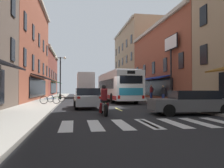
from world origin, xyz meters
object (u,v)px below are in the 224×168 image
object	(u,v)px
motorcycle_rider	(104,102)
bicycle_near	(50,100)
pedestrian_far	(163,93)
pedestrian_near	(151,92)
sedan_far	(83,92)
sedan_mid	(87,98)
bicycle_mid	(56,98)
box_truck	(85,85)
billboard_sign	(171,51)
street_lamp_twin	(60,76)
transit_bus	(116,86)
sedan_near	(191,102)

from	to	relation	value
motorcycle_rider	bicycle_near	world-z (taller)	motorcycle_rider
bicycle_near	pedestrian_far	bearing A→B (deg)	6.41
motorcycle_rider	pedestrian_near	xyz separation A→B (m)	(7.78, 14.66, 0.34)
bicycle_near	pedestrian_near	world-z (taller)	pedestrian_near
sedan_far	pedestrian_far	bearing A→B (deg)	-75.33
pedestrian_far	sedan_mid	bearing A→B (deg)	159.05
motorcycle_rider	bicycle_mid	bearing A→B (deg)	108.12
box_truck	motorcycle_rider	size ratio (longest dim) A/B	3.54
billboard_sign	pedestrian_near	xyz separation A→B (m)	(-0.70, 4.29, -4.40)
box_truck	street_lamp_twin	size ratio (longest dim) A/B	1.42
bicycle_mid	pedestrian_near	xyz separation A→B (m)	(11.12, 4.43, 0.55)
bicycle_mid	pedestrian_far	distance (m)	10.41
motorcycle_rider	transit_bus	bearing A→B (deg)	76.66
bicycle_near	street_lamp_twin	size ratio (longest dim) A/B	0.32
sedan_mid	pedestrian_near	xyz separation A→B (m)	(8.44, 10.08, 0.31)
motorcycle_rider	pedestrian_far	xyz separation A→B (m)	(6.96, 8.84, 0.25)
sedan_near	sedan_mid	distance (m)	7.51
motorcycle_rider	street_lamp_twin	distance (m)	16.40
sedan_far	motorcycle_rider	world-z (taller)	motorcycle_rider
box_truck	sedan_far	distance (m)	11.85
sedan_far	street_lamp_twin	world-z (taller)	street_lamp_twin
pedestrian_near	street_lamp_twin	size ratio (longest dim) A/B	0.33
bicycle_mid	billboard_sign	bearing A→B (deg)	0.71
pedestrian_far	street_lamp_twin	distance (m)	12.63
sedan_mid	box_truck	bearing A→B (deg)	87.94
billboard_sign	sedan_near	distance (m)	12.44
billboard_sign	sedan_mid	xyz separation A→B (m)	(-9.14, -5.79, -4.71)
box_truck	sedan_near	size ratio (longest dim) A/B	1.60
sedan_near	street_lamp_twin	bearing A→B (deg)	116.42
sedan_mid	pedestrian_far	world-z (taller)	pedestrian_far
bicycle_near	motorcycle_rider	bearing A→B (deg)	-64.62
bicycle_mid	street_lamp_twin	bearing A→B (deg)	89.66
motorcycle_rider	bicycle_mid	world-z (taller)	motorcycle_rider
transit_bus	box_truck	bearing A→B (deg)	106.47
bicycle_near	bicycle_mid	size ratio (longest dim) A/B	1.00
sedan_mid	bicycle_mid	bearing A→B (deg)	115.44
transit_bus	pedestrian_far	distance (m)	5.78
pedestrian_far	sedan_near	bearing A→B (deg)	-152.88
sedan_mid	street_lamp_twin	distance (m)	11.84
box_truck	pedestrian_far	distance (m)	16.24
box_truck	sedan_mid	world-z (taller)	box_truck
sedan_mid	motorcycle_rider	distance (m)	4.63
box_truck	pedestrian_far	xyz separation A→B (m)	(6.94, -14.65, -1.02)
pedestrian_far	bicycle_near	bearing A→B (deg)	136.26
box_truck	bicycle_mid	world-z (taller)	box_truck
bicycle_near	pedestrian_far	world-z (taller)	pedestrian_far
sedan_mid	pedestrian_far	bearing A→B (deg)	29.19
sedan_far	street_lamp_twin	distance (m)	19.80
box_truck	sedan_near	world-z (taller)	box_truck
sedan_near	motorcycle_rider	distance (m)	4.87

